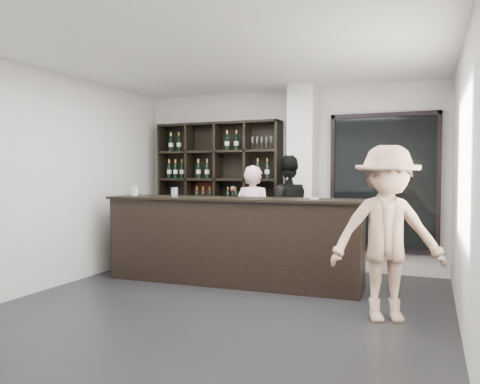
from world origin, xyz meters
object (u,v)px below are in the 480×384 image
at_px(wine_shelf, 218,193).
at_px(taster_pink, 253,220).
at_px(taster_black, 290,213).
at_px(tasting_counter, 232,240).
at_px(customer, 387,233).

xyz_separation_m(wine_shelf, taster_pink, (0.84, -0.54, -0.37)).
height_order(wine_shelf, taster_black, wine_shelf).
height_order(wine_shelf, tasting_counter, wine_shelf).
bearing_deg(customer, taster_black, 108.58).
bearing_deg(taster_black, wine_shelf, -16.30).
distance_m(tasting_counter, taster_pink, 0.76).
distance_m(wine_shelf, taster_pink, 1.06).
xyz_separation_m(tasting_counter, taster_pink, (0.04, 0.73, 0.23)).
bearing_deg(wine_shelf, taster_pink, -32.59).
bearing_deg(taster_black, customer, 120.17).
height_order(tasting_counter, customer, customer).
xyz_separation_m(tasting_counter, taster_black, (0.51, 1.10, 0.32)).
bearing_deg(taster_pink, tasting_counter, 89.12).
distance_m(wine_shelf, customer, 3.67).
bearing_deg(customer, taster_pink, 121.62).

